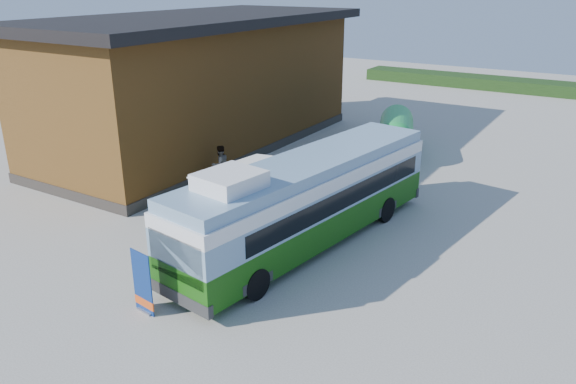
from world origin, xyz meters
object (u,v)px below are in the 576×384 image
Objects in this scene: banner at (143,288)px; person_b at (220,165)px; picnic_table at (280,218)px; person_a at (353,164)px; bus at (307,198)px; slurry_tanker at (396,130)px.

person_b is at bearing 124.71° from banner.
picnic_table is 6.53m from person_a.
bus is 7.79m from person_b.
bus reaches higher than banner.
person_a is at bearing 141.45° from person_b.
banner is at bearing 46.92° from person_b.
banner is 19.27m from slurry_tanker.
picnic_table is at bearing -115.04° from person_a.
banner is 6.94m from picnic_table.
person_a is at bearing 109.60° from picnic_table.
person_a reaches higher than person_b.
slurry_tanker reaches higher than person_b.
slurry_tanker reaches higher than person_a.
person_a is at bearing 96.46° from banner.
slurry_tanker is at bearing 110.18° from picnic_table.
bus is 6.36× the size of banner.
person_b is at bearing 160.80° from bus.
slurry_tanker is at bearing 104.96° from bus.
picnic_table is 0.91× the size of person_a.
slurry_tanker is (-0.10, 5.82, 0.39)m from person_a.
person_b is (-5.45, 3.23, 0.34)m from picnic_table.
banner is 1.06× the size of person_b.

